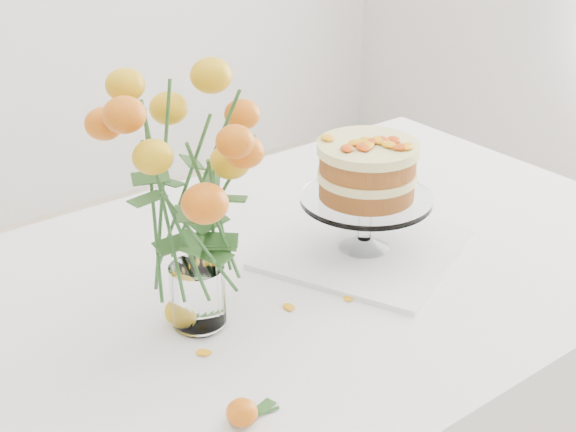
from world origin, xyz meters
The scene contains 12 objects.
table centered at (0.00, 0.00, 0.67)m, with size 1.43×0.93×0.76m.
napkin centered at (0.11, -0.03, 0.76)m, with size 0.33×0.33×0.01m, color silver.
cake_stand centered at (0.11, -0.03, 0.91)m, with size 0.24×0.24×0.22m.
rose_vase centered at (-0.26, -0.05, 1.01)m, with size 0.35×0.35×0.44m.
loose_rose_near centered at (-0.28, -0.03, 0.78)m, with size 0.10×0.05×0.05m.
loose_rose_far centered at (-0.34, -0.28, 0.77)m, with size 0.08×0.04×0.04m.
stray_petal_a centered at (-0.12, -0.10, 0.76)m, with size 0.03×0.02×0.00m, color #FFA510.
stray_petal_b centered at (-0.02, -0.14, 0.76)m, with size 0.03×0.02×0.00m, color #FFA510.
stray_petal_c centered at (0.02, -0.18, 0.76)m, with size 0.03×0.02×0.00m, color #FFA510.
stray_petal_d centered at (-0.26, -0.05, 0.76)m, with size 0.03×0.02×0.00m, color #FFA510.
stray_petal_e centered at (-0.30, -0.12, 0.76)m, with size 0.03×0.02×0.00m, color #FFA510.
stray_petal_f centered at (0.30, -0.08, 0.76)m, with size 0.03×0.02×0.00m, color #FFA510.
Camera 1 is at (-0.81, -0.99, 1.49)m, focal length 50.00 mm.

